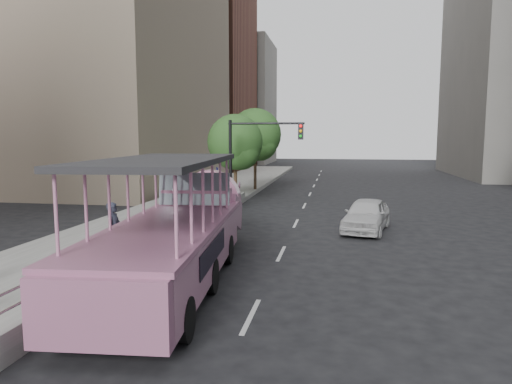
{
  "coord_description": "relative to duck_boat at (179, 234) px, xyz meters",
  "views": [
    {
      "loc": [
        2.94,
        -12.26,
        4.23
      ],
      "look_at": [
        0.17,
        3.39,
        2.33
      ],
      "focal_mm": 32.0,
      "sensor_mm": 36.0,
      "label": 1
    }
  ],
  "objects": [
    {
      "name": "midrise_stone_b",
      "position": [
        -14.31,
        63.45,
        8.63
      ],
      "size": [
        16.0,
        14.0,
        20.0
      ],
      "primitive_type": "cube",
      "color": "slate",
      "rests_on": "ground"
    },
    {
      "name": "ground",
      "position": [
        1.69,
        -0.55,
        -1.37
      ],
      "size": [
        160.0,
        160.0,
        0.0
      ],
      "primitive_type": "plane",
      "color": "black"
    },
    {
      "name": "street_tree_near",
      "position": [
        -1.61,
        15.37,
        2.45
      ],
      "size": [
        3.52,
        3.52,
        5.72
      ],
      "color": "#3D2A1B",
      "rests_on": "ground"
    },
    {
      "name": "parking_sign",
      "position": [
        -1.31,
        9.45,
        0.35
      ],
      "size": [
        0.25,
        0.58,
        2.74
      ],
      "color": "black",
      "rests_on": "ground"
    },
    {
      "name": "pedestrian_near",
      "position": [
        -2.4,
        0.61,
        -0.13
      ],
      "size": [
        0.48,
        0.71,
        1.87
      ],
      "primitive_type": "imported",
      "rotation": [
        0.0,
        0.0,
        1.62
      ],
      "color": "#282C3B",
      "rests_on": "sidewalk"
    },
    {
      "name": "sidewalk",
      "position": [
        -4.06,
        9.45,
        -1.22
      ],
      "size": [
        5.5,
        80.0,
        0.3
      ],
      "primitive_type": "cube",
      "color": "#A2A29C",
      "rests_on": "ground"
    },
    {
      "name": "guardrail",
      "position": [
        -1.43,
        1.45,
        -0.23
      ],
      "size": [
        0.07,
        22.0,
        0.71
      ],
      "color": "silver",
      "rests_on": "kerb_wall"
    },
    {
      "name": "duck_boat",
      "position": [
        0.0,
        0.0,
        0.0
      ],
      "size": [
        3.63,
        11.31,
        3.69
      ],
      "color": "black",
      "rests_on": "ground"
    },
    {
      "name": "traffic_signal",
      "position": [
        -0.01,
        11.94,
        2.13
      ],
      "size": [
        4.2,
        0.32,
        5.2
      ],
      "color": "black",
      "rests_on": "ground"
    },
    {
      "name": "street_tree_far",
      "position": [
        -1.41,
        21.37,
        2.94
      ],
      "size": [
        3.97,
        3.97,
        6.45
      ],
      "color": "#3D2A1B",
      "rests_on": "ground"
    },
    {
      "name": "midrise_brick",
      "position": [
        -16.31,
        47.45,
        11.63
      ],
      "size": [
        18.0,
        16.0,
        26.0
      ],
      "primitive_type": "cube",
      "color": "brown",
      "rests_on": "ground"
    },
    {
      "name": "car",
      "position": [
        6.01,
        8.19,
        -0.62
      ],
      "size": [
        2.69,
        4.66,
        1.49
      ],
      "primitive_type": "imported",
      "rotation": [
        0.0,
        0.0,
        -0.22
      ],
      "color": "beige",
      "rests_on": "ground"
    },
    {
      "name": "kerb_wall",
      "position": [
        -1.43,
        1.45,
        -0.89
      ],
      "size": [
        0.24,
        30.0,
        0.36
      ],
      "primitive_type": "cube",
      "color": "#A5A6A0",
      "rests_on": "sidewalk"
    }
  ]
}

